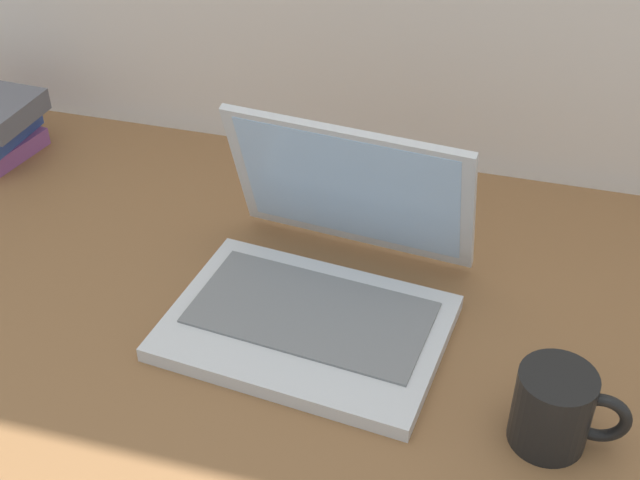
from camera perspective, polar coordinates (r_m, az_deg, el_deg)
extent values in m
cube|color=brown|center=(1.00, 0.57, -6.32)|extent=(1.60, 0.76, 0.03)
cube|color=silver|center=(0.97, -0.94, -5.89)|extent=(0.33, 0.25, 0.02)
cube|color=slate|center=(0.98, -0.60, -4.88)|extent=(0.28, 0.17, 0.00)
cube|color=silver|center=(1.01, 2.07, 3.50)|extent=(0.31, 0.10, 0.19)
cube|color=#A5C6EA|center=(1.01, 1.96, 3.42)|extent=(0.27, 0.08, 0.17)
cylinder|color=black|center=(0.87, 15.28, -10.83)|extent=(0.08, 0.08, 0.09)
torus|color=black|center=(0.87, 18.20, -11.25)|extent=(0.06, 0.01, 0.06)
cylinder|color=brown|center=(0.84, 15.69, -9.09)|extent=(0.07, 0.07, 0.00)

